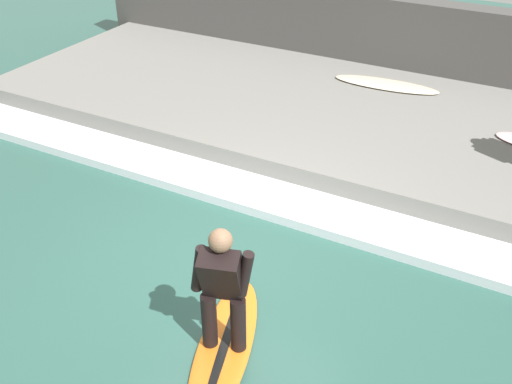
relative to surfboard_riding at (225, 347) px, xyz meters
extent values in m
plane|color=#2D564C|center=(1.16, 0.62, -0.03)|extent=(28.00, 28.00, 0.00)
cube|color=slate|center=(5.26, 0.62, 0.18)|extent=(4.40, 12.97, 0.42)
cube|color=#474442|center=(7.71, 0.62, 0.83)|extent=(0.50, 13.62, 1.72)
cube|color=silver|center=(2.65, 0.62, 0.04)|extent=(0.82, 12.33, 0.14)
ellipsoid|color=orange|center=(0.00, 0.00, 0.00)|extent=(2.14, 1.14, 0.06)
ellipsoid|color=black|center=(0.00, 0.00, 0.03)|extent=(1.85, 0.66, 0.01)
cylinder|color=black|center=(-0.04, 0.14, 0.35)|extent=(0.16, 0.16, 0.64)
cylinder|color=black|center=(0.04, -0.14, 0.35)|extent=(0.16, 0.16, 0.64)
cube|color=black|center=(0.00, 0.00, 0.97)|extent=(0.52, 0.49, 0.64)
sphere|color=#846047|center=(0.00, 0.00, 1.37)|extent=(0.23, 0.23, 0.23)
cylinder|color=black|center=(-0.07, 0.21, 1.00)|extent=(0.11, 0.20, 0.54)
cylinder|color=black|center=(0.07, -0.21, 1.00)|extent=(0.11, 0.20, 0.54)
ellipsoid|color=beige|center=(6.56, 0.44, 0.42)|extent=(0.65, 1.96, 0.06)
camera|label=1|loc=(-3.66, -2.33, 4.65)|focal=42.00mm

